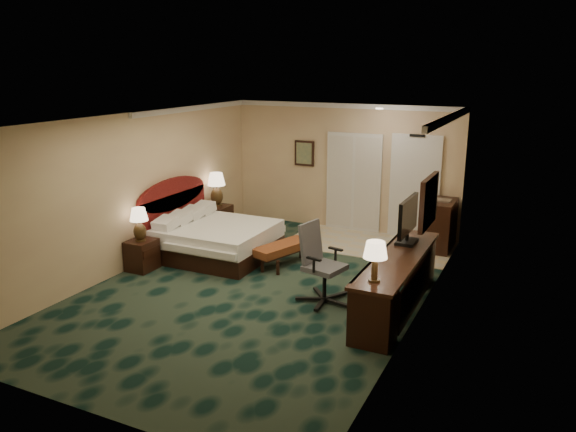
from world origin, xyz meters
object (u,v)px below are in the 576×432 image
at_px(nightstand_near, 142,255).
at_px(tv, 408,221).
at_px(nightstand_far, 217,220).
at_px(lamp_far, 217,189).
at_px(bed_bench, 282,254).
at_px(desk_chair, 325,264).
at_px(desk, 397,283).
at_px(lamp_near, 139,225).
at_px(minibar, 440,225).
at_px(bed, 218,241).

relative_size(nightstand_near, tv, 0.58).
relative_size(nightstand_far, tv, 0.66).
bearing_deg(lamp_far, bed_bench, -29.30).
bearing_deg(desk_chair, desk, 23.97).
bearing_deg(nightstand_near, lamp_near, -61.29).
distance_m(desk, minibar, 3.09).
relative_size(nightstand_near, nightstand_far, 0.89).
distance_m(lamp_near, lamp_far, 2.48).
relative_size(bed, desk_chair, 1.59).
height_order(nightstand_near, desk_chair, desk_chair).
height_order(nightstand_far, desk, desk).
xyz_separation_m(lamp_near, minibar, (4.45, 3.40, -0.35)).
bearing_deg(bed_bench, nightstand_near, -130.23).
bearing_deg(minibar, desk_chair, -107.92).
relative_size(bed, desk, 0.68).
relative_size(nightstand_near, lamp_far, 0.77).
bearing_deg(nightstand_far, desk, -25.49).
height_order(nightstand_near, bed_bench, nightstand_near).
distance_m(nightstand_far, lamp_near, 2.48).
bearing_deg(bed_bench, desk_chair, -23.89).
bearing_deg(lamp_far, nightstand_far, -60.91).
relative_size(bed, minibar, 1.99).
bearing_deg(minibar, bed, -148.64).
distance_m(lamp_near, desk_chair, 3.39).
distance_m(bed, desk_chair, 2.80).
relative_size(bed, lamp_near, 3.28).
height_order(nightstand_near, desk, desk).
bearing_deg(bed_bench, minibar, 60.61).
bearing_deg(nightstand_far, desk_chair, -34.51).
xyz_separation_m(nightstand_near, bed_bench, (2.11, 1.27, -0.07)).
distance_m(bed_bench, minibar, 3.18).
relative_size(lamp_far, bed_bench, 0.60).
bearing_deg(lamp_far, tv, -18.72).
xyz_separation_m(lamp_far, minibar, (4.46, 0.93, -0.47)).
distance_m(bed, minibar, 4.26).
bearing_deg(desk_chair, lamp_far, 157.69).
xyz_separation_m(desk, minibar, (0.02, 3.09, 0.07)).
height_order(nightstand_near, lamp_near, lamp_near).
distance_m(desk, tv, 1.02).
distance_m(desk, desk_chair, 1.08).
bearing_deg(tv, nightstand_far, 162.66).
height_order(bed_bench, desk, desk).
distance_m(nightstand_near, nightstand_far, 2.40).
xyz_separation_m(nightstand_far, lamp_far, (-0.03, 0.05, 0.65)).
relative_size(bed_bench, desk, 0.41).
height_order(bed, bed_bench, bed).
distance_m(lamp_near, bed_bench, 2.54).
distance_m(lamp_far, desk, 4.97).
xyz_separation_m(nightstand_near, minibar, (4.46, 3.38, 0.21)).
relative_size(bed_bench, minibar, 1.20).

